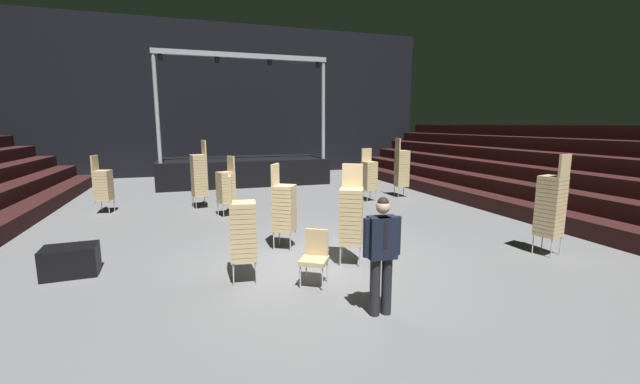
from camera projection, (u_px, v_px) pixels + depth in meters
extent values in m
cube|color=slate|center=(316.00, 261.00, 8.09)|extent=(22.00, 30.00, 0.10)
cube|color=black|center=(232.00, 101.00, 21.44)|extent=(22.00, 0.30, 8.00)
cube|color=black|center=(537.00, 214.00, 11.11)|extent=(0.75, 24.00, 0.45)
cube|color=black|center=(559.00, 197.00, 11.27)|extent=(0.75, 24.00, 0.45)
cube|color=black|center=(580.00, 180.00, 11.43)|extent=(0.75, 24.00, 0.45)
cube|color=black|center=(601.00, 164.00, 11.58)|extent=(0.75, 24.00, 0.45)
cube|color=black|center=(621.00, 148.00, 11.74)|extent=(0.75, 24.00, 0.45)
cube|color=black|center=(640.00, 133.00, 11.90)|extent=(0.75, 24.00, 0.45)
cube|color=black|center=(243.00, 170.00, 18.54)|extent=(7.48, 3.45, 1.16)
cylinder|color=#9EA0A8|center=(157.00, 108.00, 15.60)|extent=(0.16, 0.16, 4.37)
cylinder|color=#9EA0A8|center=(323.00, 110.00, 17.77)|extent=(0.16, 0.16, 4.37)
cube|color=#9EA0A8|center=(244.00, 56.00, 16.32)|extent=(7.18, 0.20, 0.20)
cylinder|color=black|center=(160.00, 57.00, 15.35)|extent=(0.18, 0.18, 0.22)
cylinder|color=black|center=(217.00, 60.00, 16.02)|extent=(0.18, 0.18, 0.22)
cylinder|color=black|center=(270.00, 62.00, 16.69)|extent=(0.18, 0.18, 0.22)
cylinder|color=black|center=(318.00, 65.00, 17.36)|extent=(0.18, 0.18, 0.22)
cylinder|color=black|center=(387.00, 286.00, 5.68)|extent=(0.15, 0.15, 0.85)
cylinder|color=black|center=(375.00, 287.00, 5.64)|extent=(0.15, 0.15, 0.85)
cube|color=silver|center=(384.00, 239.00, 5.48)|extent=(0.19, 0.11, 0.60)
cube|color=black|center=(382.00, 237.00, 5.54)|extent=(0.41, 0.25, 0.60)
cube|color=black|center=(386.00, 235.00, 5.41)|extent=(0.06, 0.02, 0.39)
cylinder|color=black|center=(397.00, 235.00, 5.59)|extent=(0.10, 0.10, 0.56)
cylinder|color=black|center=(367.00, 238.00, 5.48)|extent=(0.10, 0.10, 0.56)
sphere|color=#DBAD89|center=(383.00, 207.00, 5.46)|extent=(0.20, 0.20, 0.20)
sphere|color=black|center=(383.00, 203.00, 5.45)|extent=(0.16, 0.16, 0.16)
cylinder|color=#B2B5BA|center=(533.00, 244.00, 8.41)|extent=(0.02, 0.02, 0.40)
cylinder|color=#B2B5BA|center=(542.00, 241.00, 8.62)|extent=(0.02, 0.02, 0.40)
cylinder|color=#B2B5BA|center=(551.00, 249.00, 8.10)|extent=(0.02, 0.02, 0.40)
cylinder|color=#B2B5BA|center=(560.00, 246.00, 8.31)|extent=(0.02, 0.02, 0.40)
cube|color=tan|center=(548.00, 234.00, 8.32)|extent=(0.54, 0.54, 0.08)
cube|color=tan|center=(548.00, 230.00, 8.31)|extent=(0.54, 0.54, 0.08)
cube|color=tan|center=(548.00, 226.00, 8.29)|extent=(0.54, 0.54, 0.08)
cube|color=tan|center=(549.00, 222.00, 8.28)|extent=(0.54, 0.54, 0.08)
cube|color=tan|center=(549.00, 218.00, 8.26)|extent=(0.54, 0.54, 0.08)
cube|color=tan|center=(550.00, 214.00, 8.25)|extent=(0.54, 0.54, 0.08)
cube|color=tan|center=(550.00, 210.00, 8.23)|extent=(0.54, 0.54, 0.08)
cube|color=tan|center=(550.00, 206.00, 8.22)|extent=(0.54, 0.54, 0.08)
cube|color=tan|center=(551.00, 202.00, 8.21)|extent=(0.54, 0.54, 0.08)
cube|color=tan|center=(551.00, 198.00, 8.19)|extent=(0.54, 0.54, 0.08)
cube|color=tan|center=(552.00, 194.00, 8.18)|extent=(0.54, 0.54, 0.08)
cube|color=tan|center=(552.00, 190.00, 8.16)|extent=(0.54, 0.54, 0.08)
cube|color=tan|center=(553.00, 186.00, 8.15)|extent=(0.54, 0.54, 0.08)
cube|color=tan|center=(553.00, 182.00, 8.13)|extent=(0.54, 0.54, 0.08)
cube|color=tan|center=(553.00, 178.00, 8.12)|extent=(0.54, 0.54, 0.08)
cube|color=tan|center=(565.00, 166.00, 7.91)|extent=(0.40, 0.16, 0.46)
cylinder|color=#B2B5BA|center=(196.00, 203.00, 12.73)|extent=(0.02, 0.02, 0.40)
cylinder|color=#B2B5BA|center=(193.00, 202.00, 13.04)|extent=(0.02, 0.02, 0.40)
cylinder|color=#B2B5BA|center=(208.00, 202.00, 12.92)|extent=(0.02, 0.02, 0.40)
cylinder|color=#B2B5BA|center=(205.00, 200.00, 13.24)|extent=(0.02, 0.02, 0.40)
cube|color=tan|center=(200.00, 195.00, 12.94)|extent=(0.53, 0.53, 0.08)
cube|color=tan|center=(200.00, 192.00, 12.93)|extent=(0.53, 0.53, 0.08)
cube|color=tan|center=(200.00, 190.00, 12.91)|extent=(0.53, 0.53, 0.08)
cube|color=tan|center=(200.00, 187.00, 12.90)|extent=(0.53, 0.53, 0.08)
cube|color=tan|center=(200.00, 184.00, 12.88)|extent=(0.53, 0.53, 0.08)
cube|color=tan|center=(199.00, 182.00, 12.87)|extent=(0.53, 0.53, 0.08)
cube|color=tan|center=(199.00, 179.00, 12.86)|extent=(0.53, 0.53, 0.08)
cube|color=tan|center=(199.00, 177.00, 12.84)|extent=(0.53, 0.53, 0.08)
cube|color=tan|center=(199.00, 174.00, 12.83)|extent=(0.53, 0.53, 0.08)
cube|color=tan|center=(199.00, 172.00, 12.81)|extent=(0.53, 0.53, 0.08)
cube|color=tan|center=(199.00, 169.00, 12.80)|extent=(0.53, 0.53, 0.08)
cube|color=tan|center=(199.00, 166.00, 12.78)|extent=(0.53, 0.53, 0.08)
cube|color=tan|center=(199.00, 164.00, 12.77)|extent=(0.53, 0.53, 0.08)
cube|color=tan|center=(198.00, 161.00, 12.75)|extent=(0.53, 0.53, 0.08)
cube|color=tan|center=(198.00, 159.00, 12.74)|extent=(0.53, 0.53, 0.08)
cube|color=tan|center=(198.00, 156.00, 12.73)|extent=(0.53, 0.53, 0.08)
cube|color=tan|center=(204.00, 147.00, 12.78)|extent=(0.14, 0.41, 0.46)
cylinder|color=#B2B5BA|center=(360.00, 257.00, 7.59)|extent=(0.02, 0.02, 0.40)
cylinder|color=#B2B5BA|center=(340.00, 256.00, 7.65)|extent=(0.02, 0.02, 0.40)
cylinder|color=#B2B5BA|center=(361.00, 251.00, 7.96)|extent=(0.02, 0.02, 0.40)
cylinder|color=#B2B5BA|center=(342.00, 250.00, 8.02)|extent=(0.02, 0.02, 0.40)
cube|color=tan|center=(351.00, 242.00, 7.76)|extent=(0.59, 0.59, 0.08)
cube|color=tan|center=(351.00, 237.00, 7.75)|extent=(0.59, 0.59, 0.08)
cube|color=tan|center=(351.00, 233.00, 7.73)|extent=(0.59, 0.59, 0.08)
cube|color=tan|center=(351.00, 229.00, 7.72)|extent=(0.59, 0.59, 0.08)
cube|color=tan|center=(351.00, 225.00, 7.70)|extent=(0.59, 0.59, 0.08)
cube|color=tan|center=(351.00, 221.00, 7.69)|extent=(0.59, 0.59, 0.08)
cube|color=tan|center=(351.00, 216.00, 7.68)|extent=(0.59, 0.59, 0.08)
cube|color=tan|center=(351.00, 212.00, 7.66)|extent=(0.59, 0.59, 0.08)
cube|color=tan|center=(351.00, 208.00, 7.65)|extent=(0.59, 0.59, 0.08)
cube|color=tan|center=(351.00, 204.00, 7.63)|extent=(0.59, 0.59, 0.08)
cube|color=tan|center=(351.00, 199.00, 7.62)|extent=(0.59, 0.59, 0.08)
cube|color=tan|center=(352.00, 195.00, 7.60)|extent=(0.59, 0.59, 0.08)
cube|color=tan|center=(352.00, 191.00, 7.59)|extent=(0.59, 0.59, 0.08)
cube|color=tan|center=(353.00, 175.00, 7.73)|extent=(0.38, 0.23, 0.46)
cylinder|color=#B2B5BA|center=(224.00, 211.00, 11.60)|extent=(0.02, 0.02, 0.40)
cylinder|color=#B2B5BA|center=(218.00, 209.00, 11.89)|extent=(0.02, 0.02, 0.40)
cylinder|color=#B2B5BA|center=(235.00, 209.00, 11.83)|extent=(0.02, 0.02, 0.40)
cylinder|color=#B2B5BA|center=(230.00, 207.00, 12.12)|extent=(0.02, 0.02, 0.40)
cube|color=tan|center=(226.00, 201.00, 11.82)|extent=(0.56, 0.56, 0.08)
cube|color=tan|center=(226.00, 199.00, 11.80)|extent=(0.56, 0.56, 0.08)
cube|color=tan|center=(226.00, 196.00, 11.79)|extent=(0.56, 0.56, 0.08)
cube|color=tan|center=(226.00, 193.00, 11.77)|extent=(0.56, 0.56, 0.08)
cube|color=tan|center=(226.00, 190.00, 11.76)|extent=(0.56, 0.56, 0.08)
cube|color=tan|center=(226.00, 187.00, 11.75)|extent=(0.56, 0.56, 0.08)
cube|color=tan|center=(226.00, 185.00, 11.73)|extent=(0.56, 0.56, 0.08)
cube|color=tan|center=(226.00, 182.00, 11.72)|extent=(0.56, 0.56, 0.08)
cube|color=tan|center=(225.00, 179.00, 11.70)|extent=(0.56, 0.56, 0.08)
cube|color=tan|center=(225.00, 176.00, 11.69)|extent=(0.56, 0.56, 0.08)
cube|color=tan|center=(225.00, 173.00, 11.67)|extent=(0.56, 0.56, 0.08)
cube|color=tan|center=(231.00, 164.00, 11.75)|extent=(0.19, 0.40, 0.46)
cylinder|color=#B2B5BA|center=(114.00, 205.00, 12.46)|extent=(0.02, 0.02, 0.40)
cylinder|color=#B2B5BA|center=(109.00, 208.00, 12.09)|extent=(0.02, 0.02, 0.40)
cylinder|color=#B2B5BA|center=(102.00, 205.00, 12.43)|extent=(0.02, 0.02, 0.40)
cylinder|color=#B2B5BA|center=(96.00, 208.00, 12.06)|extent=(0.02, 0.02, 0.40)
cube|color=tan|center=(105.00, 199.00, 12.22)|extent=(0.53, 0.53, 0.08)
cube|color=tan|center=(104.00, 196.00, 12.20)|extent=(0.53, 0.53, 0.08)
cube|color=tan|center=(104.00, 193.00, 12.19)|extent=(0.53, 0.53, 0.08)
cube|color=tan|center=(104.00, 191.00, 12.18)|extent=(0.53, 0.53, 0.08)
cube|color=tan|center=(104.00, 188.00, 12.16)|extent=(0.53, 0.53, 0.08)
cube|color=tan|center=(103.00, 185.00, 12.15)|extent=(0.53, 0.53, 0.08)
cube|color=tan|center=(103.00, 183.00, 12.13)|extent=(0.53, 0.53, 0.08)
cube|color=tan|center=(103.00, 180.00, 12.12)|extent=(0.53, 0.53, 0.08)
cube|color=tan|center=(103.00, 177.00, 12.10)|extent=(0.53, 0.53, 0.08)
cube|color=tan|center=(102.00, 174.00, 12.09)|extent=(0.53, 0.53, 0.08)
cube|color=tan|center=(102.00, 172.00, 12.07)|extent=(0.53, 0.53, 0.08)
cube|color=tan|center=(95.00, 163.00, 12.01)|extent=(0.14, 0.41, 0.46)
cylinder|color=#B2B5BA|center=(376.00, 196.00, 14.13)|extent=(0.02, 0.02, 0.40)
cylinder|color=#B2B5BA|center=(367.00, 196.00, 13.96)|extent=(0.02, 0.02, 0.40)
cylinder|color=#B2B5BA|center=(370.00, 194.00, 14.46)|extent=(0.02, 0.02, 0.40)
cylinder|color=#B2B5BA|center=(361.00, 195.00, 14.29)|extent=(0.02, 0.02, 0.40)
cube|color=tan|center=(369.00, 189.00, 14.17)|extent=(0.50, 0.50, 0.08)
cube|color=tan|center=(369.00, 186.00, 14.16)|extent=(0.50, 0.50, 0.08)
cube|color=tan|center=(369.00, 184.00, 14.14)|extent=(0.50, 0.50, 0.08)
cube|color=tan|center=(369.00, 182.00, 14.13)|extent=(0.50, 0.50, 0.08)
cube|color=tan|center=(369.00, 179.00, 14.11)|extent=(0.50, 0.50, 0.08)
cube|color=tan|center=(369.00, 177.00, 14.10)|extent=(0.50, 0.50, 0.08)
cube|color=tan|center=(369.00, 175.00, 14.08)|extent=(0.50, 0.50, 0.08)
cube|color=tan|center=(369.00, 172.00, 14.07)|extent=(0.50, 0.50, 0.08)
cube|color=tan|center=(369.00, 170.00, 14.05)|extent=(0.50, 0.50, 0.08)
cube|color=tan|center=(369.00, 167.00, 14.04)|extent=(0.50, 0.50, 0.08)
cube|color=tan|center=(369.00, 165.00, 14.03)|extent=(0.50, 0.50, 0.08)
cube|color=tan|center=(369.00, 163.00, 14.01)|extent=(0.50, 0.50, 0.08)
cube|color=tan|center=(366.00, 155.00, 14.14)|extent=(0.41, 0.11, 0.46)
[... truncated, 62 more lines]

